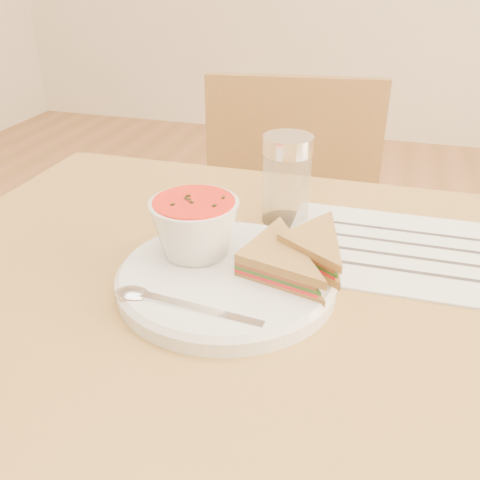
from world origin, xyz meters
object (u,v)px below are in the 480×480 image
(chair_far, at_px, (281,296))
(soup_bowl, at_px, (195,230))
(condiment_shaker, at_px, (287,180))
(plate, at_px, (227,280))

(chair_far, height_order, soup_bowl, chair_far)
(condiment_shaker, bearing_deg, plate, -98.63)
(plate, bearing_deg, soup_bowl, 150.21)
(chair_far, xyz_separation_m, soup_bowl, (-0.02, -0.43, 0.37))
(soup_bowl, xyz_separation_m, condiment_shaker, (0.07, 0.16, 0.01))
(chair_far, distance_m, plate, 0.56)
(chair_far, distance_m, condiment_shaker, 0.47)
(condiment_shaker, bearing_deg, soup_bowl, -115.19)
(chair_far, xyz_separation_m, condiment_shaker, (0.05, -0.27, 0.38))
(plate, bearing_deg, condiment_shaker, 81.37)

